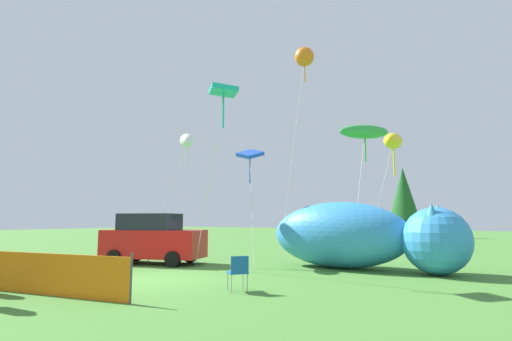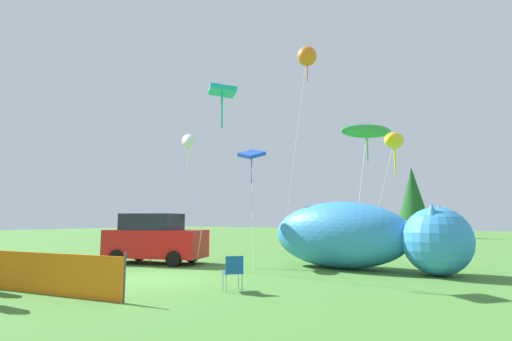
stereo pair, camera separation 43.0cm
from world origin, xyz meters
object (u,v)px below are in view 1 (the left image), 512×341
(kite_orange_flower, at_px, (304,57))
(kite_blue_box, at_px, (250,156))
(folding_chair, at_px, (238,270))
(inflatable_cat, at_px, (359,238))
(kite_white_ghost, at_px, (187,141))
(kite_yellow_hero, at_px, (393,141))
(parked_car, at_px, (153,239))
(kite_green_fish, at_px, (365,132))
(kite_teal_diamond, at_px, (223,94))

(kite_orange_flower, bearing_deg, kite_blue_box, -110.76)
(kite_orange_flower, bearing_deg, folding_chair, -73.83)
(inflatable_cat, xyz_separation_m, kite_white_ghost, (-7.00, -1.83, 4.09))
(kite_yellow_hero, bearing_deg, kite_blue_box, -172.51)
(parked_car, bearing_deg, folding_chair, -44.98)
(kite_blue_box, xyz_separation_m, kite_white_ghost, (-2.26, -1.62, 0.65))
(parked_car, height_order, kite_orange_flower, kite_orange_flower)
(kite_white_ghost, bearing_deg, kite_blue_box, 35.63)
(kite_yellow_hero, bearing_deg, folding_chair, -108.65)
(kite_green_fish, relative_size, kite_blue_box, 1.21)
(folding_chair, height_order, kite_teal_diamond, kite_teal_diamond)
(parked_car, distance_m, kite_white_ghost, 4.44)
(folding_chair, xyz_separation_m, kite_blue_box, (-3.74, 5.81, 4.05))
(kite_orange_flower, bearing_deg, kite_teal_diamond, -86.79)
(kite_orange_flower, xyz_separation_m, kite_teal_diamond, (0.39, -6.88, -3.78))
(kite_yellow_hero, bearing_deg, kite_white_ghost, -163.70)
(kite_blue_box, relative_size, kite_yellow_hero, 0.95)
(parked_car, bearing_deg, kite_teal_diamond, -33.49)
(parked_car, height_order, kite_white_ghost, kite_white_ghost)
(kite_yellow_hero, bearing_deg, parked_car, -158.06)
(kite_yellow_hero, xyz_separation_m, kite_teal_diamond, (-4.41, -4.60, 1.40))
(kite_orange_flower, relative_size, kite_teal_diamond, 1.64)
(kite_teal_diamond, relative_size, kite_white_ghost, 1.08)
(parked_car, relative_size, kite_blue_box, 0.88)
(kite_white_ghost, bearing_deg, kite_orange_flower, 53.85)
(inflatable_cat, height_order, kite_teal_diamond, kite_teal_diamond)
(kite_green_fish, height_order, kite_orange_flower, kite_orange_flower)
(inflatable_cat, height_order, kite_blue_box, kite_blue_box)
(folding_chair, relative_size, kite_yellow_hero, 0.17)
(kite_green_fish, bearing_deg, kite_yellow_hero, -44.76)
(folding_chair, bearing_deg, kite_yellow_hero, -70.20)
(kite_green_fish, relative_size, kite_orange_flower, 0.58)
(kite_yellow_hero, bearing_deg, kite_teal_diamond, -133.81)
(folding_chair, bearing_deg, inflatable_cat, -60.98)
(kite_green_fish, xyz_separation_m, kite_teal_diamond, (-2.81, -6.19, 0.56))
(kite_white_ghost, bearing_deg, kite_yellow_hero, 16.30)
(kite_yellow_hero, bearing_deg, inflatable_cat, -155.01)
(kite_yellow_hero, bearing_deg, kite_green_fish, 135.24)
(kite_green_fish, relative_size, kite_yellow_hero, 1.16)
(inflatable_cat, height_order, kite_yellow_hero, kite_yellow_hero)
(folding_chair, xyz_separation_m, inflatable_cat, (1.00, 6.03, 0.60))
(parked_car, xyz_separation_m, kite_orange_flower, (4.08, 5.86, 8.87))
(parked_car, relative_size, kite_green_fish, 0.73)
(kite_orange_flower, height_order, kite_yellow_hero, kite_orange_flower)
(parked_car, relative_size, kite_yellow_hero, 0.84)
(kite_orange_flower, distance_m, kite_yellow_hero, 7.42)
(kite_orange_flower, bearing_deg, kite_green_fish, -12.15)
(parked_car, bearing_deg, kite_yellow_hero, 1.39)
(parked_car, relative_size, folding_chair, 4.91)
(kite_orange_flower, relative_size, kite_blue_box, 2.08)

